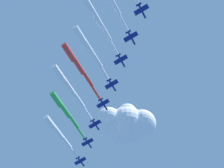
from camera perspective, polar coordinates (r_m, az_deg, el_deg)
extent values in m
cylinder|color=navy|center=(212.28, -5.99, -14.46)|extent=(6.72, 7.75, 1.28)
cone|color=yellow|center=(214.97, -5.26, -15.37)|extent=(1.76, 1.77, 1.21)
cylinder|color=black|center=(209.83, -6.68, -13.58)|extent=(1.12, 1.07, 0.96)
ellipsoid|color=black|center=(213.70, -5.71, -14.74)|extent=(1.88, 2.02, 0.80)
cube|color=navy|center=(211.96, -6.06, -14.37)|extent=(8.11, 7.37, 1.61)
cube|color=yellow|center=(213.06, -6.98, -14.82)|extent=(2.01, 2.22, 0.22)
cube|color=yellow|center=(211.03, -5.15, -13.89)|extent=(2.01, 2.22, 0.22)
cube|color=navy|center=(210.33, -6.54, -13.76)|extent=(3.14, 2.87, 0.66)
cube|color=yellow|center=(211.10, -6.55, -13.61)|extent=(1.24, 1.37, 1.89)
cylinder|color=white|center=(207.45, -7.38, -12.67)|extent=(7.82, 8.98, 1.62)
cylinder|color=white|center=(203.12, -8.67, -10.87)|extent=(8.45, 9.50, 2.44)
cylinder|color=white|center=(199.31, -10.16, -9.09)|extent=(9.07, 10.02, 3.25)
cylinder|color=white|center=(195.83, -11.70, -7.23)|extent=(9.70, 10.53, 4.06)
cylinder|color=navy|center=(203.94, -4.61, -11.08)|extent=(6.61, 7.79, 1.25)
cone|color=yellow|center=(206.51, -3.89, -12.07)|extent=(1.74, 1.76, 1.18)
cylinder|color=black|center=(201.61, -5.29, -10.12)|extent=(1.10, 1.05, 0.93)
ellipsoid|color=black|center=(205.32, -4.33, -11.40)|extent=(1.85, 2.01, 0.78)
cube|color=navy|center=(203.63, -4.68, -10.98)|extent=(8.18, 7.33, 1.34)
cube|color=yellow|center=(204.63, -5.64, -11.44)|extent=(1.99, 2.24, 0.20)
cube|color=yellow|center=(202.81, -3.73, -10.48)|extent=(1.99, 2.24, 0.20)
cube|color=navy|center=(202.08, -5.15, -10.32)|extent=(3.17, 2.85, 0.56)
cube|color=yellow|center=(202.88, -5.16, -10.17)|extent=(1.18, 1.34, 1.90)
cylinder|color=green|center=(199.26, -6.02, -9.09)|extent=(7.97, 9.36, 1.59)
cylinder|color=green|center=(195.04, -7.34, -7.06)|extent=(8.58, 9.85, 2.38)
cylinder|color=green|center=(191.37, -8.89, -5.03)|extent=(9.20, 10.35, 3.17)
cylinder|color=green|center=(188.09, -10.49, -2.92)|extent=(9.82, 10.85, 3.97)
cylinder|color=navy|center=(194.91, -3.18, -7.73)|extent=(6.75, 7.74, 1.29)
cone|color=yellow|center=(197.31, -2.43, -8.80)|extent=(1.77, 1.78, 1.22)
cylinder|color=black|center=(192.75, -3.90, -6.70)|extent=(1.13, 1.08, 0.97)
ellipsoid|color=black|center=(196.24, -2.90, -8.08)|extent=(1.89, 2.02, 0.81)
cube|color=navy|center=(194.62, -3.26, -7.62)|extent=(8.09, 7.37, 1.72)
cube|color=yellow|center=(195.32, -4.24, -8.16)|extent=(2.01, 2.22, 0.23)
cube|color=yellow|center=(194.11, -2.28, -7.05)|extent=(2.01, 2.22, 0.23)
cube|color=navy|center=(193.18, -3.75, -6.91)|extent=(3.13, 2.87, 0.70)
cube|color=yellow|center=(194.02, -3.78, -6.78)|extent=(1.26, 1.38, 1.89)
cylinder|color=white|center=(190.37, -4.74, -5.48)|extent=(8.89, 10.21, 1.64)
cylinder|color=white|center=(186.19, -6.30, -3.05)|extent=(9.52, 10.73, 2.46)
cylinder|color=white|center=(182.62, -8.11, -0.62)|extent=(10.15, 11.26, 3.28)
cylinder|color=white|center=(179.58, -9.99, 1.89)|extent=(10.78, 11.78, 4.10)
cylinder|color=navy|center=(187.88, -1.64, -3.86)|extent=(6.70, 7.75, 1.27)
cone|color=yellow|center=(190.10, -0.89, -5.01)|extent=(1.76, 1.77, 1.21)
cylinder|color=black|center=(185.89, -2.36, -2.75)|extent=(1.12, 1.07, 0.95)
ellipsoid|color=black|center=(189.16, -1.36, -4.25)|extent=(1.87, 2.02, 0.80)
cube|color=navy|center=(187.61, -1.72, -3.74)|extent=(8.12, 7.37, 1.55)
cube|color=yellow|center=(188.16, -2.74, -4.30)|extent=(2.01, 2.22, 0.22)
cube|color=yellow|center=(187.26, -0.70, -3.15)|extent=(2.01, 2.22, 0.22)
cube|color=navy|center=(186.29, -2.21, -2.98)|extent=(3.15, 2.87, 0.64)
cube|color=yellow|center=(187.15, -2.24, -2.85)|extent=(1.23, 1.36, 1.89)
cylinder|color=red|center=(183.82, -3.16, -1.49)|extent=(8.47, 9.78, 1.62)
cylinder|color=red|center=(180.23, -4.65, 0.99)|extent=(9.09, 10.30, 2.42)
cylinder|color=red|center=(177.19, -6.39, 3.45)|extent=(9.71, 10.81, 3.23)
cylinder|color=red|center=(174.67, -8.20, 5.99)|extent=(10.34, 11.33, 4.04)
cylinder|color=navy|center=(178.91, 0.00, -0.18)|extent=(6.77, 7.71, 1.28)
cone|color=yellow|center=(180.94, 0.78, -1.43)|extent=(1.76, 1.78, 1.21)
cylinder|color=black|center=(177.10, -0.75, 1.02)|extent=(1.12, 1.08, 0.96)
ellipsoid|color=black|center=(180.12, 0.28, -0.62)|extent=(1.89, 2.01, 0.80)
cube|color=navy|center=(178.65, -0.08, -0.05)|extent=(8.09, 7.40, 1.62)
cube|color=yellow|center=(178.97, -1.15, -0.67)|extent=(2.02, 2.22, 0.22)
cube|color=yellow|center=(178.54, 0.98, 0.58)|extent=(2.02, 2.22, 0.22)
cube|color=navy|center=(177.46, -0.59, 0.77)|extent=(3.13, 2.88, 0.66)
cube|color=yellow|center=(178.34, -0.64, 0.88)|extent=(1.25, 1.36, 1.89)
cylinder|color=white|center=(175.43, -1.50, 2.23)|extent=(7.75, 8.79, 1.62)
cylinder|color=white|center=(172.57, -2.87, 4.60)|extent=(8.37, 9.31, 2.44)
cylinder|color=white|center=(170.17, -4.49, 6.93)|extent=(8.99, 9.83, 3.25)
cylinder|color=white|center=(168.19, -6.19, 9.30)|extent=(9.61, 10.35, 4.06)
cylinder|color=navy|center=(175.65, 1.75, 4.50)|extent=(6.68, 7.75, 1.25)
cone|color=yellow|center=(177.44, 2.51, 3.17)|extent=(1.74, 1.76, 1.19)
cylinder|color=black|center=(174.08, 1.02, 5.77)|extent=(1.11, 1.06, 0.94)
ellipsoid|color=black|center=(176.77, 2.03, 4.02)|extent=(1.86, 2.01, 0.78)
cube|color=navy|center=(175.41, 1.67, 4.64)|extent=(8.15, 7.37, 1.37)
cube|color=yellow|center=(175.57, 0.57, 4.03)|extent=(2.01, 2.23, 0.20)
cube|color=yellow|center=(175.47, 2.77, 5.26)|extent=(2.01, 2.23, 0.20)
cube|color=navy|center=(174.39, 1.17, 5.51)|extent=(3.16, 2.87, 0.57)
cube|color=yellow|center=(175.29, 1.13, 5.60)|extent=(1.20, 1.33, 1.90)
cylinder|color=white|center=(172.51, 0.22, 7.18)|extent=(8.30, 9.61, 1.59)
cylinder|color=white|center=(169.94, -1.27, 9.94)|extent=(8.91, 10.12, 2.39)
cylinder|color=white|center=(167.89, -3.04, 12.64)|extent=(9.53, 10.62, 3.18)
cylinder|color=white|center=(166.39, -4.90, 15.39)|extent=(10.14, 11.13, 3.98)
cylinder|color=navy|center=(168.99, 3.68, 8.81)|extent=(6.70, 7.75, 1.26)
cone|color=yellow|center=(170.54, 4.45, 7.38)|extent=(1.75, 1.76, 1.20)
cylinder|color=black|center=(167.65, 2.93, 10.18)|extent=(1.11, 1.06, 0.94)
ellipsoid|color=black|center=(170.02, 3.95, 8.29)|extent=(1.87, 2.01, 0.79)
cube|color=navy|center=(168.78, 3.60, 8.96)|extent=(8.13, 7.37, 1.46)
cube|color=yellow|center=(168.65, 2.45, 8.33)|extent=(2.01, 2.22, 0.21)
cube|color=yellow|center=(169.13, 4.75, 9.61)|extent=(2.01, 2.22, 0.21)
cube|color=navy|center=(167.91, 3.09, 9.90)|extent=(3.15, 2.87, 0.60)
cube|color=yellow|center=(168.82, 3.03, 9.97)|extent=(1.21, 1.35, 1.90)
cylinder|color=white|center=(166.26, 2.05, 11.77)|extent=(8.79, 10.18, 1.60)
cylinder|color=white|center=(164.12, 0.42, 14.90)|extent=(9.41, 10.69, 2.40)
cylinder|color=navy|center=(167.11, 5.68, 13.72)|extent=(6.72, 7.72, 1.25)
cone|color=yellow|center=(168.38, 6.46, 12.23)|extent=(1.75, 1.76, 1.19)
cylinder|color=black|center=(166.05, 4.94, 15.14)|extent=(1.11, 1.06, 0.94)
ellipsoid|color=black|center=(168.04, 5.95, 13.16)|extent=(1.87, 2.01, 0.79)
cube|color=navy|center=(166.94, 5.60, 13.88)|extent=(8.13, 7.40, 1.42)
cube|color=yellow|center=(166.56, 4.42, 13.25)|extent=(2.01, 2.22, 0.21)
cube|color=yellow|center=(167.54, 6.78, 14.51)|extent=(2.01, 2.22, 0.21)
cube|color=navy|center=(166.26, 5.09, 14.85)|extent=(3.15, 2.88, 0.59)
cube|color=yellow|center=(167.18, 5.02, 14.89)|extent=(1.21, 1.34, 1.90)
sphere|color=white|center=(224.95, 2.89, -7.69)|extent=(27.42, 27.42, 27.42)
sphere|color=white|center=(224.64, 5.77, -7.44)|extent=(20.57, 20.57, 20.57)
sphere|color=white|center=(223.15, -0.61, -6.85)|extent=(19.20, 19.20, 19.20)
sphere|color=white|center=(231.12, 2.10, -9.14)|extent=(17.82, 17.82, 17.82)
sphere|color=white|center=(227.97, 2.94, -5.61)|extent=(15.08, 15.08, 15.08)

